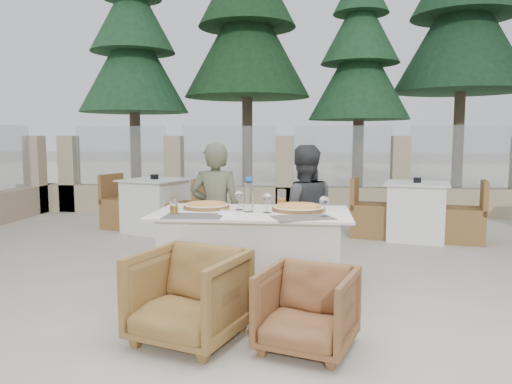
# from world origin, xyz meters

# --- Properties ---
(ground) EXTENTS (80.00, 80.00, 0.00)m
(ground) POSITION_xyz_m (0.00, 0.00, 0.00)
(ground) COLOR #BAB19E
(ground) RESTS_ON ground
(sand_patch) EXTENTS (30.00, 16.00, 0.01)m
(sand_patch) POSITION_xyz_m (0.00, 14.00, 0.01)
(sand_patch) COLOR #F2E3C6
(sand_patch) RESTS_ON ground
(perimeter_wall_far) EXTENTS (10.00, 0.34, 1.60)m
(perimeter_wall_far) POSITION_xyz_m (0.00, 4.80, 0.80)
(perimeter_wall_far) COLOR tan
(perimeter_wall_far) RESTS_ON ground
(pine_far_left) EXTENTS (2.42, 2.42, 5.50)m
(pine_far_left) POSITION_xyz_m (-3.50, 7.00, 2.75)
(pine_far_left) COLOR #1F4928
(pine_far_left) RESTS_ON ground
(pine_mid_left) EXTENTS (2.86, 2.86, 6.50)m
(pine_mid_left) POSITION_xyz_m (-1.00, 7.50, 3.25)
(pine_mid_left) COLOR #193C1D
(pine_mid_left) RESTS_ON ground
(pine_centre) EXTENTS (2.20, 2.20, 5.00)m
(pine_centre) POSITION_xyz_m (1.50, 7.20, 2.50)
(pine_centre) COLOR #1F4927
(pine_centre) RESTS_ON ground
(pine_mid_right) EXTENTS (2.99, 2.99, 6.80)m
(pine_mid_right) POSITION_xyz_m (3.80, 7.80, 3.40)
(pine_mid_right) COLOR #183B20
(pine_mid_right) RESTS_ON ground
(dining_table) EXTENTS (1.60, 0.90, 0.77)m
(dining_table) POSITION_xyz_m (-0.03, 0.02, 0.39)
(dining_table) COLOR silver
(dining_table) RESTS_ON ground
(placemat_near_left) EXTENTS (0.46, 0.31, 0.00)m
(placemat_near_left) POSITION_xyz_m (-0.46, -0.26, 0.77)
(placemat_near_left) COLOR #56514A
(placemat_near_left) RESTS_ON dining_table
(placemat_near_right) EXTENTS (0.53, 0.43, 0.00)m
(placemat_near_right) POSITION_xyz_m (0.39, -0.24, 0.77)
(placemat_near_right) COLOR #5C574F
(placemat_near_right) RESTS_ON dining_table
(pizza_left) EXTENTS (0.51, 0.51, 0.05)m
(pizza_left) POSITION_xyz_m (-0.44, 0.16, 0.80)
(pizza_left) COLOR #CF5F1C
(pizza_left) RESTS_ON dining_table
(pizza_right) EXTENTS (0.56, 0.56, 0.06)m
(pizza_right) POSITION_xyz_m (0.35, 0.12, 0.80)
(pizza_right) COLOR #D25C1C
(pizza_right) RESTS_ON dining_table
(water_bottle) EXTENTS (0.11, 0.11, 0.29)m
(water_bottle) POSITION_xyz_m (-0.06, 0.02, 0.91)
(water_bottle) COLOR #ACC5E3
(water_bottle) RESTS_ON dining_table
(wine_glass_centre) EXTENTS (0.09, 0.09, 0.18)m
(wine_glass_centre) POSITION_xyz_m (-0.15, 0.10, 0.86)
(wine_glass_centre) COLOR white
(wine_glass_centre) RESTS_ON dining_table
(wine_glass_near) EXTENTS (0.09, 0.09, 0.18)m
(wine_glass_near) POSITION_xyz_m (0.10, -0.03, 0.86)
(wine_glass_near) COLOR white
(wine_glass_near) RESTS_ON dining_table
(wine_glass_corner) EXTENTS (0.09, 0.09, 0.18)m
(wine_glass_corner) POSITION_xyz_m (0.55, -0.19, 0.86)
(wine_glass_corner) COLOR silver
(wine_glass_corner) RESTS_ON dining_table
(beer_glass_left) EXTENTS (0.07, 0.07, 0.13)m
(beer_glass_left) POSITION_xyz_m (-0.64, -0.16, 0.83)
(beer_glass_left) COLOR orange
(beer_glass_left) RESTS_ON dining_table
(beer_glass_right) EXTENTS (0.10, 0.10, 0.16)m
(beer_glass_right) POSITION_xyz_m (0.20, 0.32, 0.85)
(beer_glass_right) COLOR orange
(beer_glass_right) RESTS_ON dining_table
(olive_dish) EXTENTS (0.14, 0.14, 0.04)m
(olive_dish) POSITION_xyz_m (-0.21, -0.15, 0.79)
(olive_dish) COLOR white
(olive_dish) RESTS_ON dining_table
(armchair_far_left) EXTENTS (0.74, 0.76, 0.66)m
(armchair_far_left) POSITION_xyz_m (-0.42, 0.69, 0.33)
(armchair_far_left) COLOR olive
(armchair_far_left) RESTS_ON ground
(armchair_far_right) EXTENTS (0.72, 0.73, 0.54)m
(armchair_far_right) POSITION_xyz_m (0.32, 0.75, 0.27)
(armchair_far_right) COLOR brown
(armchair_far_right) RESTS_ON ground
(armchair_near_left) EXTENTS (0.85, 0.87, 0.63)m
(armchair_near_left) POSITION_xyz_m (-0.36, -0.82, 0.31)
(armchair_near_left) COLOR olive
(armchair_near_left) RESTS_ON ground
(armchair_near_right) EXTENTS (0.73, 0.74, 0.54)m
(armchair_near_right) POSITION_xyz_m (0.43, -0.87, 0.27)
(armchair_near_right) COLOR brown
(armchair_near_right) RESTS_ON ground
(diner_left) EXTENTS (0.49, 0.33, 1.34)m
(diner_left) POSITION_xyz_m (-0.43, 0.55, 0.67)
(diner_left) COLOR #4F553D
(diner_left) RESTS_ON ground
(diner_right) EXTENTS (0.70, 0.58, 1.31)m
(diner_right) POSITION_xyz_m (0.38, 0.60, 0.66)
(diner_right) COLOR #333537
(diner_right) RESTS_ON ground
(bg_table_a) EXTENTS (1.82, 1.34, 0.77)m
(bg_table_a) POSITION_xyz_m (-1.80, 2.99, 0.39)
(bg_table_a) COLOR silver
(bg_table_a) RESTS_ON ground
(bg_table_b) EXTENTS (1.78, 1.16, 0.77)m
(bg_table_b) POSITION_xyz_m (1.88, 2.83, 0.39)
(bg_table_b) COLOR white
(bg_table_b) RESTS_ON ground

